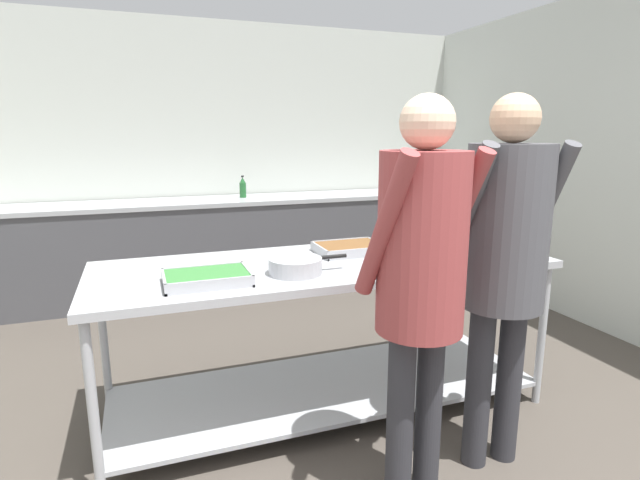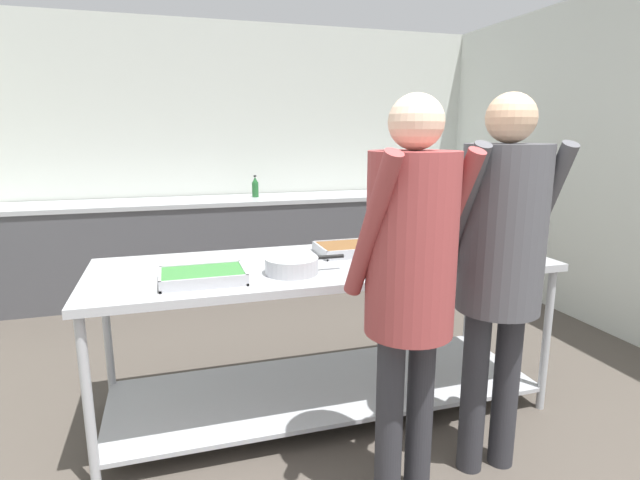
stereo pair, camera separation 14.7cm
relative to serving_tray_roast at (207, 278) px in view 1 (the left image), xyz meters
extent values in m
cube|color=silver|center=(0.68, 2.96, 0.43)|extent=(5.06, 0.06, 2.65)
cube|color=silver|center=(3.18, 0.81, 0.43)|extent=(0.06, 4.40, 2.65)
cube|color=#4C4C51|center=(0.68, 2.59, -0.45)|extent=(4.90, 0.62, 0.89)
cube|color=#ADAFB5|center=(0.68, 2.59, 0.01)|extent=(4.90, 0.65, 0.04)
cube|color=black|center=(1.62, 2.59, 0.02)|extent=(0.49, 0.44, 0.02)
cube|color=#ADAFB5|center=(0.67, 0.19, -0.05)|extent=(2.47, 0.87, 0.04)
cube|color=#ADAFB5|center=(0.67, 0.19, -0.78)|extent=(2.39, 0.79, 0.02)
cylinder|color=#ADAFB5|center=(-0.52, -0.19, -0.48)|extent=(0.04, 0.04, 0.83)
cylinder|color=#ADAFB5|center=(1.86, -0.19, -0.48)|extent=(0.04, 0.04, 0.83)
cylinder|color=#ADAFB5|center=(-0.52, 0.58, -0.48)|extent=(0.04, 0.04, 0.83)
cylinder|color=#ADAFB5|center=(1.86, 0.58, -0.48)|extent=(0.04, 0.04, 0.83)
cube|color=#ADAFB5|center=(0.00, 0.00, -0.02)|extent=(0.40, 0.28, 0.01)
cube|color=#387A38|center=(0.00, 0.00, 0.01)|extent=(0.37, 0.25, 0.04)
cube|color=#ADAFB5|center=(0.00, -0.13, 0.00)|extent=(0.40, 0.01, 0.05)
cube|color=#ADAFB5|center=(0.00, 0.13, 0.00)|extent=(0.40, 0.01, 0.05)
cube|color=#ADAFB5|center=(-0.19, 0.00, 0.00)|extent=(0.01, 0.28, 0.05)
cube|color=#ADAFB5|center=(0.19, 0.00, 0.00)|extent=(0.01, 0.28, 0.05)
cylinder|color=#ADAFB5|center=(0.44, 0.01, 0.02)|extent=(0.27, 0.27, 0.08)
cylinder|color=#B7472D|center=(0.44, 0.01, 0.05)|extent=(0.24, 0.24, 0.01)
cylinder|color=black|center=(0.64, 0.01, 0.05)|extent=(0.14, 0.02, 0.02)
cube|color=#ADAFB5|center=(0.87, 0.33, -0.02)|extent=(0.38, 0.29, 0.01)
cube|color=brown|center=(0.87, 0.33, 0.01)|extent=(0.36, 0.27, 0.04)
cube|color=#ADAFB5|center=(0.87, 0.19, 0.00)|extent=(0.38, 0.01, 0.05)
cube|color=#ADAFB5|center=(0.87, 0.47, 0.00)|extent=(0.38, 0.01, 0.05)
cube|color=#ADAFB5|center=(0.68, 0.33, 0.00)|extent=(0.01, 0.29, 0.05)
cube|color=#ADAFB5|center=(1.05, 0.33, 0.00)|extent=(0.01, 0.29, 0.05)
cylinder|color=white|center=(1.21, 0.32, -0.02)|extent=(0.23, 0.23, 0.01)
cylinder|color=white|center=(1.21, 0.32, -0.01)|extent=(0.22, 0.22, 0.01)
cylinder|color=white|center=(1.21, 0.32, 0.00)|extent=(0.22, 0.22, 0.01)
cylinder|color=white|center=(1.21, 0.32, 0.02)|extent=(0.22, 0.22, 0.01)
cylinder|color=#B2B2B7|center=(1.45, 0.44, 0.00)|extent=(0.18, 0.18, 0.05)
sphere|color=#2D702D|center=(1.48, 0.43, 0.03)|extent=(0.04, 0.04, 0.04)
sphere|color=#2D702D|center=(1.46, 0.48, 0.03)|extent=(0.04, 0.04, 0.04)
sphere|color=#2D702D|center=(1.43, 0.46, 0.03)|extent=(0.05, 0.05, 0.05)
sphere|color=#2D702D|center=(1.43, 0.43, 0.03)|extent=(0.05, 0.05, 0.05)
sphere|color=#2D702D|center=(1.46, 0.40, 0.03)|extent=(0.06, 0.06, 0.06)
cylinder|color=#2D2D33|center=(0.68, -0.65, -0.51)|extent=(0.11, 0.11, 0.78)
cylinder|color=#2D2D33|center=(0.84, -0.62, -0.51)|extent=(0.11, 0.11, 0.78)
cylinder|color=#993D3D|center=(0.58, -0.67, 0.33)|extent=(0.13, 0.33, 0.58)
cylinder|color=#993D3D|center=(0.94, -0.60, 0.33)|extent=(0.13, 0.33, 0.58)
cylinder|color=#993D3D|center=(0.76, -0.64, 0.24)|extent=(0.35, 0.35, 0.72)
sphere|color=beige|center=(0.76, -0.64, 0.71)|extent=(0.21, 0.21, 0.21)
cylinder|color=#2D2D33|center=(1.16, -0.53, -0.50)|extent=(0.12, 0.12, 0.79)
cylinder|color=#2D2D33|center=(1.33, -0.54, -0.50)|extent=(0.12, 0.12, 0.79)
cylinder|color=#4C4C51|center=(1.05, -0.52, 0.34)|extent=(0.10, 0.33, 0.59)
cylinder|color=#4C4C51|center=(1.44, -0.55, 0.34)|extent=(0.10, 0.33, 0.59)
cylinder|color=#4C4C51|center=(1.25, -0.54, 0.26)|extent=(0.37, 0.37, 0.73)
sphere|color=tan|center=(1.25, -0.54, 0.73)|extent=(0.21, 0.21, 0.21)
cylinder|color=#23602D|center=(0.70, 2.63, 0.11)|extent=(0.07, 0.07, 0.15)
cone|color=#23602D|center=(0.70, 2.63, 0.21)|extent=(0.06, 0.06, 0.06)
cylinder|color=black|center=(0.70, 2.63, 0.24)|extent=(0.03, 0.03, 0.02)
camera|label=1|loc=(-0.27, -2.29, 0.67)|focal=28.00mm
camera|label=2|loc=(-0.13, -2.34, 0.67)|focal=28.00mm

